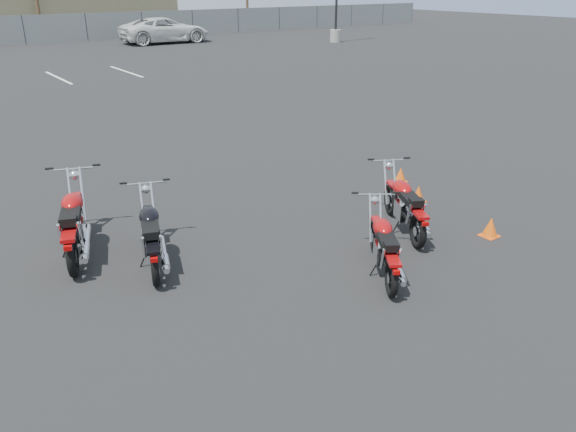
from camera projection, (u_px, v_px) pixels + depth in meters
ground at (301, 275)px, 7.98m from camera, size 120.00×120.00×0.00m
motorcycle_front_red at (75, 224)px, 8.42m from camera, size 1.19×2.18×1.08m
motorcycle_second_black at (152, 236)px, 8.14m from camera, size 1.08×1.96×0.97m
motorcycle_third_red at (384, 247)px, 7.87m from camera, size 1.35×1.71×0.91m
motorcycle_rear_red at (405, 205)px, 9.23m from camera, size 1.28×1.91×0.97m
training_cone_near at (418, 194)px, 10.55m from camera, size 0.26×0.26×0.31m
training_cone_far at (491, 227)px, 9.12m from camera, size 0.27×0.27×0.32m
training_cone_extra at (400, 175)px, 11.60m from camera, size 0.25×0.25×0.30m
light_pole_east at (336, 5)px, 36.83m from camera, size 0.80×0.70×9.30m
tan_building_east at (75, 7)px, 45.56m from camera, size 14.40×9.40×3.70m
white_van at (164, 23)px, 36.79m from camera, size 2.88×6.79×2.55m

